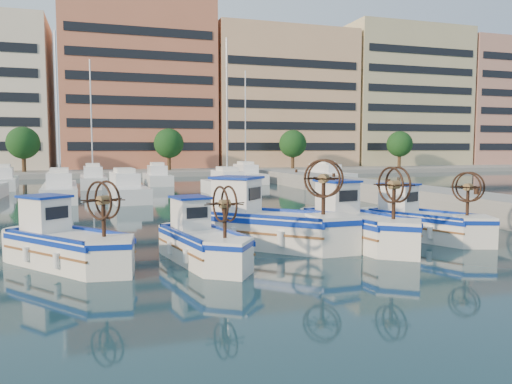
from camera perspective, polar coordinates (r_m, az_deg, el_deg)
The scene contains 9 objects.
ground at distance 15.79m, azimuth 1.97°, elevation -7.82°, with size 300.00×300.00×0.00m, color #1B3B47.
quay at distance 29.06m, azimuth 21.23°, elevation -1.07°, with size 3.00×60.00×1.20m, color gray.
waterfront at distance 81.19m, azimuth -7.39°, elevation 10.33°, with size 180.00×40.00×25.60m.
yacht_marina at distance 42.43m, azimuth -14.49°, elevation 0.82°, with size 39.62×24.06×11.50m.
fishing_boat_a at distance 15.98m, azimuth -20.97°, elevation -5.35°, with size 3.81×4.22×2.63m.
fishing_boat_b at distance 15.62m, azimuth -6.24°, elevation -5.43°, with size 2.33×4.09×2.48m.
fishing_boat_c at distance 17.86m, azimuth 1.10°, elevation -3.48°, with size 4.88×4.83×3.15m.
fishing_boat_d at distance 18.57m, azimuth 11.22°, elevation -3.45°, with size 2.62×4.81×2.92m.
fishing_boat_e at distance 20.47m, azimuth 18.29°, elevation -3.02°, with size 3.29×4.43×2.67m.
Camera 1 is at (-5.15, -14.51, 3.50)m, focal length 35.00 mm.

